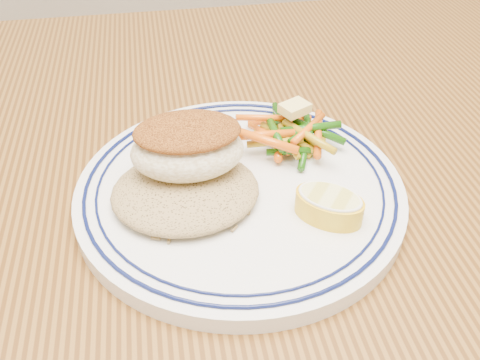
% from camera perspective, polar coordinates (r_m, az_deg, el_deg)
% --- Properties ---
extents(dining_table, '(1.50, 0.90, 0.75)m').
position_cam_1_polar(dining_table, '(0.52, -5.35, -11.52)').
color(dining_table, '#4F2E0F').
rests_on(dining_table, ground).
extents(plate, '(0.27, 0.27, 0.02)m').
position_cam_1_polar(plate, '(0.45, 0.00, -1.04)').
color(plate, white).
rests_on(plate, dining_table).
extents(rice_pilaf, '(0.12, 0.11, 0.02)m').
position_cam_1_polar(rice_pilaf, '(0.43, -5.87, -0.87)').
color(rice_pilaf, olive).
rests_on(rice_pilaf, plate).
extents(fish_fillet, '(0.09, 0.07, 0.05)m').
position_cam_1_polar(fish_fillet, '(0.43, -5.63, 3.64)').
color(fish_fillet, '#F6EDCB').
rests_on(fish_fillet, rice_pilaf).
extents(vegetable_pile, '(0.11, 0.11, 0.03)m').
position_cam_1_polar(vegetable_pile, '(0.49, 5.13, 4.96)').
color(vegetable_pile, '#E35B0B').
rests_on(vegetable_pile, plate).
extents(butter_pat, '(0.03, 0.03, 0.01)m').
position_cam_1_polar(butter_pat, '(0.49, 5.87, 7.63)').
color(butter_pat, '#F6DD78').
rests_on(butter_pat, vegetable_pile).
extents(lemon_wedge, '(0.07, 0.07, 0.02)m').
position_cam_1_polar(lemon_wedge, '(0.42, 9.48, -2.60)').
color(lemon_wedge, yellow).
rests_on(lemon_wedge, plate).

